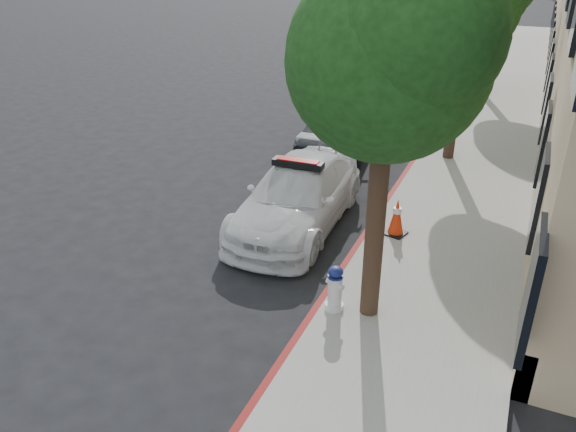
% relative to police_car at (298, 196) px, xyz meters
% --- Properties ---
extents(ground, '(120.00, 120.00, 0.00)m').
position_rel_police_car_xyz_m(ground, '(-0.49, -0.71, -0.69)').
color(ground, black).
rests_on(ground, ground).
extents(sidewalk, '(3.20, 50.00, 0.15)m').
position_rel_police_car_xyz_m(sidewalk, '(3.11, 9.29, -0.62)').
color(sidewalk, gray).
rests_on(sidewalk, ground).
extents(curb_strip, '(0.12, 50.00, 0.15)m').
position_rel_police_car_xyz_m(curb_strip, '(1.57, 9.29, -0.62)').
color(curb_strip, maroon).
rests_on(curb_strip, ground).
extents(tree_near, '(2.92, 2.82, 5.62)m').
position_rel_police_car_xyz_m(tree_near, '(2.44, -2.72, 3.58)').
color(tree_near, black).
rests_on(tree_near, sidewalk).
extents(tree_mid, '(2.77, 2.64, 5.43)m').
position_rel_police_car_xyz_m(tree_mid, '(2.44, 5.28, 3.47)').
color(tree_mid, black).
rests_on(tree_mid, sidewalk).
extents(police_car, '(2.12, 4.83, 1.53)m').
position_rel_police_car_xyz_m(police_car, '(0.00, 0.00, 0.00)').
color(police_car, white).
rests_on(police_car, ground).
extents(parked_car_mid, '(2.52, 4.93, 1.61)m').
position_rel_police_car_xyz_m(parked_car_mid, '(-0.78, 5.00, 0.11)').
color(parked_car_mid, '#202328').
rests_on(parked_car_mid, ground).
extents(parked_car_far, '(1.94, 4.52, 1.45)m').
position_rel_police_car_xyz_m(parked_car_far, '(-0.55, 16.38, 0.03)').
color(parked_car_far, '#151F35').
rests_on(parked_car_far, ground).
extents(fire_hydrant, '(0.34, 0.31, 0.81)m').
position_rel_police_car_xyz_m(fire_hydrant, '(1.86, -2.87, -0.15)').
color(fire_hydrant, silver).
rests_on(fire_hydrant, sidewalk).
extents(traffic_cone, '(0.51, 0.51, 0.79)m').
position_rel_police_car_xyz_m(traffic_cone, '(2.15, 0.15, -0.15)').
color(traffic_cone, black).
rests_on(traffic_cone, sidewalk).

